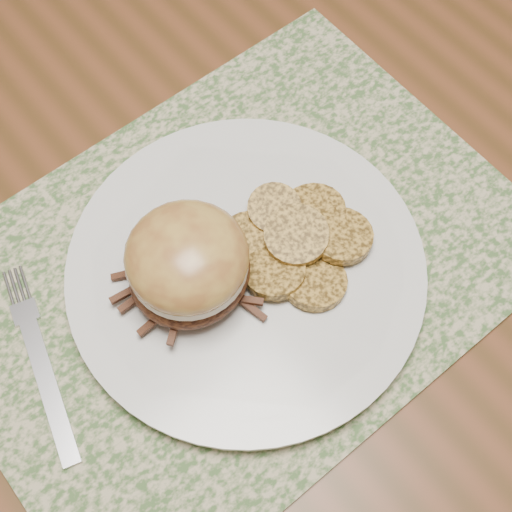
{
  "coord_description": "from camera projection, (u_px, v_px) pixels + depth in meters",
  "views": [
    {
      "loc": [
        -0.37,
        -0.2,
        1.26
      ],
      "look_at": [
        -0.23,
        -0.02,
        0.79
      ],
      "focal_mm": 50.0,
      "sensor_mm": 36.0,
      "label": 1
    }
  ],
  "objects": [
    {
      "name": "dining_table",
      "position": [
        422.0,
        166.0,
        0.7
      ],
      "size": [
        1.5,
        0.9,
        0.75
      ],
      "color": "brown",
      "rests_on": "ground"
    },
    {
      "name": "placemat",
      "position": [
        237.0,
        265.0,
        0.56
      ],
      "size": [
        0.45,
        0.33,
        0.0
      ],
      "primitive_type": "cube",
      "color": "#426132",
      "rests_on": "dining_table"
    },
    {
      "name": "dinner_plate",
      "position": [
        246.0,
        270.0,
        0.55
      ],
      "size": [
        0.26,
        0.26,
        0.02
      ],
      "primitive_type": "cylinder",
      "color": "silver",
      "rests_on": "placemat"
    },
    {
      "name": "fork",
      "position": [
        40.0,
        360.0,
        0.52
      ],
      "size": [
        0.06,
        0.16,
        0.0
      ],
      "rotation": [
        0.0,
        0.0,
        -0.27
      ],
      "color": "#B3B4BB",
      "rests_on": "placemat"
    },
    {
      "name": "roasted_potatoes",
      "position": [
        297.0,
        241.0,
        0.54
      ],
      "size": [
        0.12,
        0.13,
        0.03
      ],
      "color": "#B48635",
      "rests_on": "dinner_plate"
    },
    {
      "name": "ground",
      "position": [
        345.0,
        367.0,
        1.3
      ],
      "size": [
        3.5,
        3.5,
        0.0
      ],
      "primitive_type": "plane",
      "color": "#502F1B",
      "rests_on": "ground"
    },
    {
      "name": "pork_sandwich",
      "position": [
        188.0,
        263.0,
        0.51
      ],
      "size": [
        0.11,
        0.1,
        0.07
      ],
      "rotation": [
        0.0,
        0.0,
        0.2
      ],
      "color": "black",
      "rests_on": "dinner_plate"
    }
  ]
}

